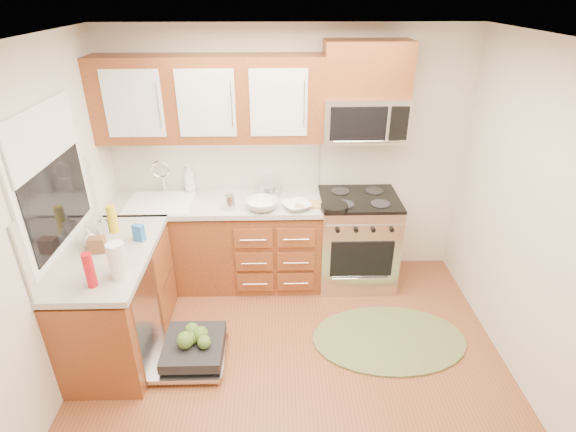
{
  "coord_description": "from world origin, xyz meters",
  "views": [
    {
      "loc": [
        -0.12,
        -2.5,
        2.79
      ],
      "look_at": [
        -0.03,
        0.85,
        1.06
      ],
      "focal_mm": 28.0,
      "sensor_mm": 36.0,
      "label": 1
    }
  ],
  "objects_px": {
    "range": "(356,240)",
    "microwave": "(364,118)",
    "stock_pot": "(269,189)",
    "cutting_board": "(309,204)",
    "upper_cabinets": "(209,99)",
    "bowl_b": "(262,205)",
    "dishwasher": "(190,350)",
    "paper_towel_roll": "(118,261)",
    "sink": "(162,214)",
    "bowl_a": "(297,206)",
    "cup": "(271,188)",
    "rug": "(389,339)",
    "skillet": "(334,207)"
  },
  "relations": [
    {
      "from": "range",
      "to": "microwave",
      "type": "distance_m",
      "value": 1.23
    },
    {
      "from": "stock_pot",
      "to": "cutting_board",
      "type": "relative_size",
      "value": 0.85
    },
    {
      "from": "stock_pot",
      "to": "upper_cabinets",
      "type": "bearing_deg",
      "value": 178.57
    },
    {
      "from": "cutting_board",
      "to": "bowl_b",
      "type": "xyz_separation_m",
      "value": [
        -0.45,
        -0.08,
        0.04
      ]
    },
    {
      "from": "dishwasher",
      "to": "paper_towel_roll",
      "type": "xyz_separation_m",
      "value": [
        -0.39,
        -0.11,
        0.96
      ]
    },
    {
      "from": "cutting_board",
      "to": "paper_towel_roll",
      "type": "xyz_separation_m",
      "value": [
        -1.43,
        -1.14,
        0.13
      ]
    },
    {
      "from": "sink",
      "to": "dishwasher",
      "type": "bearing_deg",
      "value": -70.8
    },
    {
      "from": "paper_towel_roll",
      "to": "microwave",
      "type": "bearing_deg",
      "value": 35.21
    },
    {
      "from": "range",
      "to": "paper_towel_roll",
      "type": "xyz_separation_m",
      "value": [
        -1.93,
        -1.24,
        0.59
      ]
    },
    {
      "from": "sink",
      "to": "bowl_b",
      "type": "distance_m",
      "value": 1.01
    },
    {
      "from": "dishwasher",
      "to": "bowl_a",
      "type": "height_order",
      "value": "bowl_a"
    },
    {
      "from": "cup",
      "to": "upper_cabinets",
      "type": "bearing_deg",
      "value": -172.14
    },
    {
      "from": "upper_cabinets",
      "to": "stock_pot",
      "type": "bearing_deg",
      "value": -1.43
    },
    {
      "from": "rug",
      "to": "stock_pot",
      "type": "xyz_separation_m",
      "value": [
        -1.05,
        1.07,
        0.98
      ]
    },
    {
      "from": "microwave",
      "to": "bowl_a",
      "type": "relative_size",
      "value": 3.04
    },
    {
      "from": "upper_cabinets",
      "to": "cup",
      "type": "distance_m",
      "value": 1.06
    },
    {
      "from": "dishwasher",
      "to": "bowl_b",
      "type": "height_order",
      "value": "bowl_b"
    },
    {
      "from": "rug",
      "to": "skillet",
      "type": "bearing_deg",
      "value": 123.05
    },
    {
      "from": "upper_cabinets",
      "to": "bowl_b",
      "type": "xyz_separation_m",
      "value": [
        0.46,
        -0.32,
        -0.9
      ]
    },
    {
      "from": "rug",
      "to": "stock_pot",
      "type": "bearing_deg",
      "value": 134.36
    },
    {
      "from": "skillet",
      "to": "cup",
      "type": "relative_size",
      "value": 2.28
    },
    {
      "from": "sink",
      "to": "cup",
      "type": "bearing_deg",
      "value": 12.15
    },
    {
      "from": "skillet",
      "to": "cutting_board",
      "type": "distance_m",
      "value": 0.27
    },
    {
      "from": "stock_pot",
      "to": "rug",
      "type": "bearing_deg",
      "value": -45.64
    },
    {
      "from": "range",
      "to": "cup",
      "type": "height_order",
      "value": "cup"
    },
    {
      "from": "bowl_b",
      "to": "cup",
      "type": "bearing_deg",
      "value": 78.07
    },
    {
      "from": "bowl_a",
      "to": "bowl_b",
      "type": "bearing_deg",
      "value": 180.0
    },
    {
      "from": "cutting_board",
      "to": "paper_towel_roll",
      "type": "distance_m",
      "value": 1.83
    },
    {
      "from": "stock_pot",
      "to": "cutting_board",
      "type": "height_order",
      "value": "stock_pot"
    },
    {
      "from": "microwave",
      "to": "stock_pot",
      "type": "height_order",
      "value": "microwave"
    },
    {
      "from": "upper_cabinets",
      "to": "cutting_board",
      "type": "xyz_separation_m",
      "value": [
        0.91,
        -0.25,
        -0.94
      ]
    },
    {
      "from": "microwave",
      "to": "sink",
      "type": "relative_size",
      "value": 1.23
    },
    {
      "from": "rug",
      "to": "range",
      "type": "bearing_deg",
      "value": 100.16
    },
    {
      "from": "range",
      "to": "bowl_b",
      "type": "bearing_deg",
      "value": -169.23
    },
    {
      "from": "sink",
      "to": "rug",
      "type": "distance_m",
      "value": 2.43
    },
    {
      "from": "stock_pot",
      "to": "bowl_a",
      "type": "height_order",
      "value": "stock_pot"
    },
    {
      "from": "range",
      "to": "dishwasher",
      "type": "bearing_deg",
      "value": -143.73
    },
    {
      "from": "dishwasher",
      "to": "cutting_board",
      "type": "height_order",
      "value": "cutting_board"
    },
    {
      "from": "range",
      "to": "rug",
      "type": "relative_size",
      "value": 0.7
    },
    {
      "from": "paper_towel_roll",
      "to": "range",
      "type": "bearing_deg",
      "value": 32.76
    },
    {
      "from": "skillet",
      "to": "bowl_b",
      "type": "relative_size",
      "value": 0.84
    },
    {
      "from": "dishwasher",
      "to": "rug",
      "type": "relative_size",
      "value": 0.52
    },
    {
      "from": "dishwasher",
      "to": "cup",
      "type": "distance_m",
      "value": 1.74
    },
    {
      "from": "sink",
      "to": "rug",
      "type": "bearing_deg",
      "value": -23.88
    },
    {
      "from": "microwave",
      "to": "cup",
      "type": "relative_size",
      "value": 6.88
    },
    {
      "from": "microwave",
      "to": "bowl_b",
      "type": "relative_size",
      "value": 2.53
    },
    {
      "from": "dishwasher",
      "to": "cup",
      "type": "height_order",
      "value": "cup"
    },
    {
      "from": "skillet",
      "to": "rug",
      "type": "bearing_deg",
      "value": -56.95
    },
    {
      "from": "dishwasher",
      "to": "bowl_b",
      "type": "bearing_deg",
      "value": 57.99
    },
    {
      "from": "microwave",
      "to": "sink",
      "type": "height_order",
      "value": "microwave"
    }
  ]
}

